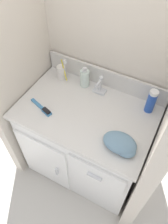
% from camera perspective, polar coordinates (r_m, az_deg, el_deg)
% --- Properties ---
extents(ground_plane, '(6.00, 6.00, 0.00)m').
position_cam_1_polar(ground_plane, '(2.10, 0.39, -13.42)').
color(ground_plane, beige).
extents(wall_back, '(1.09, 0.08, 2.20)m').
position_cam_1_polar(wall_back, '(1.47, 7.31, 17.70)').
color(wall_back, beige).
rests_on(wall_back, ground_plane).
extents(wall_left, '(0.08, 0.67, 2.20)m').
position_cam_1_polar(wall_left, '(1.47, -17.75, 15.71)').
color(wall_left, beige).
rests_on(wall_left, ground_plane).
extents(vanity, '(0.91, 0.61, 0.78)m').
position_cam_1_polar(vanity, '(1.74, 0.37, -7.59)').
color(vanity, white).
rests_on(vanity, ground_plane).
extents(backsplash, '(0.91, 0.02, 0.14)m').
position_cam_1_polar(backsplash, '(1.58, 5.53, 8.97)').
color(backsplash, silver).
rests_on(backsplash, vanity).
extents(sink_faucet, '(0.09, 0.09, 0.14)m').
position_cam_1_polar(sink_faucet, '(1.53, 4.13, 6.54)').
color(sink_faucet, silver).
rests_on(sink_faucet, vanity).
extents(toothbrush_cup, '(0.09, 0.07, 0.19)m').
position_cam_1_polar(toothbrush_cup, '(1.64, -5.86, 10.23)').
color(toothbrush_cup, silver).
rests_on(toothbrush_cup, vanity).
extents(soap_dispenser, '(0.07, 0.07, 0.16)m').
position_cam_1_polar(soap_dispenser, '(1.57, 0.20, 8.87)').
color(soap_dispenser, silver).
rests_on(soap_dispenser, vanity).
extents(shaving_cream_can, '(0.06, 0.06, 0.17)m').
position_cam_1_polar(shaving_cream_can, '(1.45, 17.15, 2.67)').
color(shaving_cream_can, '#234CB2').
rests_on(shaving_cream_can, vanity).
extents(hairbrush, '(0.20, 0.08, 0.03)m').
position_cam_1_polar(hairbrush, '(1.47, -10.57, 0.80)').
color(hairbrush, teal).
rests_on(hairbrush, vanity).
extents(hand_towel, '(0.20, 0.14, 0.08)m').
position_cam_1_polar(hand_towel, '(1.27, 9.67, -8.29)').
color(hand_towel, '#6B8EA8').
rests_on(hand_towel, vanity).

